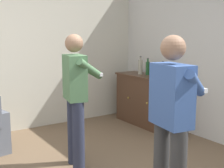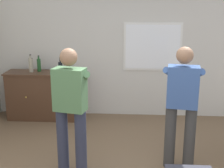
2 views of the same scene
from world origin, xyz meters
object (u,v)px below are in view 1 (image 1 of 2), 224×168
(bottle_spirits_clear, at_px, (163,72))
(person_standing_right, at_px, (172,119))
(bottle_wine_green, at_px, (140,67))
(person_standing_left, at_px, (76,95))
(sideboard_cabinet, at_px, (147,100))
(bottle_liquor_amber, at_px, (148,68))

(bottle_spirits_clear, relative_size, person_standing_right, 0.17)
(bottle_wine_green, bearing_deg, bottle_spirits_clear, 5.22)
(bottle_wine_green, height_order, person_standing_left, person_standing_left)
(sideboard_cabinet, xyz_separation_m, bottle_liquor_amber, (-0.07, 0.06, 0.59))
(bottle_liquor_amber, xyz_separation_m, bottle_spirits_clear, (0.41, -0.01, -0.03))
(person_standing_left, height_order, person_standing_right, same)
(bottle_spirits_clear, bearing_deg, bottle_liquor_amber, 178.61)
(sideboard_cabinet, bearing_deg, bottle_wine_green, -178.65)
(bottle_wine_green, relative_size, bottle_spirits_clear, 1.18)
(sideboard_cabinet, distance_m, bottle_wine_green, 0.63)
(person_standing_left, bearing_deg, person_standing_right, 8.68)
(bottle_wine_green, height_order, person_standing_right, person_standing_right)
(bottle_liquor_amber, relative_size, bottle_spirits_clear, 1.08)
(person_standing_right, bearing_deg, sideboard_cabinet, 144.15)
(bottle_spirits_clear, relative_size, person_standing_left, 0.17)
(sideboard_cabinet, height_order, bottle_liquor_amber, bottle_liquor_amber)
(bottle_wine_green, xyz_separation_m, person_standing_left, (1.12, -1.91, -0.12))
(sideboard_cabinet, relative_size, person_standing_left, 0.83)
(bottle_liquor_amber, height_order, bottle_spirits_clear, bottle_liquor_amber)
(bottle_wine_green, xyz_separation_m, person_standing_right, (2.56, -1.69, -0.12))
(person_standing_left, bearing_deg, bottle_liquor_amber, 116.53)
(bottle_spirits_clear, distance_m, person_standing_left, 2.05)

